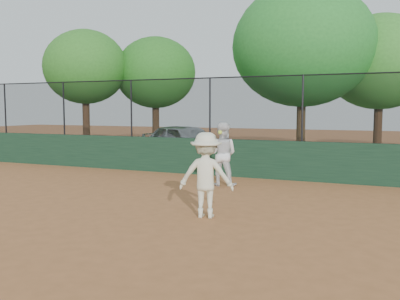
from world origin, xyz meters
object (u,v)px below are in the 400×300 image
at_px(player_second, 222,154).
at_px(tree_1, 155,73).
at_px(parked_car, 186,143).
at_px(tree_3, 380,62).
at_px(player_main, 206,175).
at_px(tree_2, 303,46).
at_px(tree_0, 85,67).

relative_size(player_second, tree_1, 0.31).
distance_m(parked_car, tree_3, 8.77).
height_order(parked_car, tree_1, tree_1).
height_order(player_second, player_main, player_second).
bearing_deg(player_second, tree_2, -105.22).
bearing_deg(player_main, parked_car, 117.80).
xyz_separation_m(parked_car, tree_3, (7.02, 4.06, 3.32)).
bearing_deg(player_main, tree_3, 76.87).
bearing_deg(tree_0, player_second, -32.97).
bearing_deg(tree_2, tree_0, -177.08).
relative_size(parked_car, tree_2, 0.65).
height_order(tree_2, tree_3, tree_2).
bearing_deg(tree_0, tree_1, 38.00).
relative_size(player_second, tree_3, 0.29).
bearing_deg(tree_0, parked_car, -15.68).
distance_m(tree_1, tree_3, 10.58).
height_order(player_second, tree_1, tree_1).
height_order(player_main, tree_0, tree_0).
xyz_separation_m(tree_1, tree_2, (7.69, -1.60, 0.73)).
distance_m(tree_2, tree_3, 3.44).
xyz_separation_m(tree_2, tree_3, (2.89, 1.77, -0.61)).
relative_size(parked_car, tree_1, 0.80).
height_order(tree_0, tree_1, tree_0).
bearing_deg(tree_2, tree_3, 31.55).
distance_m(parked_car, player_second, 5.42).
bearing_deg(parked_car, player_second, -117.54).
bearing_deg(player_main, player_second, 105.79).
xyz_separation_m(player_main, tree_1, (-7.77, 11.87, 3.13)).
relative_size(parked_car, player_second, 2.59).
relative_size(parked_car, tree_3, 0.76).
bearing_deg(tree_3, tree_1, -179.04).
bearing_deg(player_second, tree_1, -57.97).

